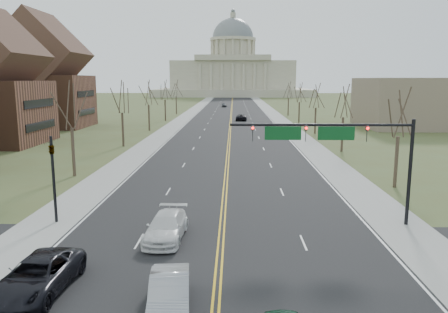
{
  "coord_description": "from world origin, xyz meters",
  "views": [
    {
      "loc": [
        0.76,
        -15.17,
        9.76
      ],
      "look_at": [
        -0.1,
        22.86,
        3.0
      ],
      "focal_mm": 35.0,
      "sensor_mm": 36.0,
      "label": 1
    }
  ],
  "objects_px": {
    "signal_left": "(53,170)",
    "car_sb_inner_second": "(166,227)",
    "signal_mast": "(335,141)",
    "car_sb_inner_lead": "(169,294)",
    "car_far_sb": "(224,105)",
    "car_far_nb": "(241,117)",
    "car_sb_outer_lead": "(37,276)"
  },
  "relations": [
    {
      "from": "car_sb_inner_second",
      "to": "car_far_nb",
      "type": "bearing_deg",
      "value": 88.19
    },
    {
      "from": "signal_left",
      "to": "car_sb_inner_second",
      "type": "relative_size",
      "value": 1.11
    },
    {
      "from": "car_sb_inner_lead",
      "to": "car_far_sb",
      "type": "height_order",
      "value": "car_sb_inner_lead"
    },
    {
      "from": "car_sb_inner_lead",
      "to": "signal_left",
      "type": "bearing_deg",
      "value": 123.61
    },
    {
      "from": "car_sb_inner_lead",
      "to": "car_far_sb",
      "type": "distance_m",
      "value": 138.2
    },
    {
      "from": "signal_left",
      "to": "car_far_nb",
      "type": "distance_m",
      "value": 77.32
    },
    {
      "from": "car_sb_outer_lead",
      "to": "car_sb_inner_second",
      "type": "distance_m",
      "value": 8.52
    },
    {
      "from": "car_sb_inner_lead",
      "to": "car_far_nb",
      "type": "height_order",
      "value": "car_sb_inner_lead"
    },
    {
      "from": "car_sb_inner_second",
      "to": "car_far_nb",
      "type": "height_order",
      "value": "car_sb_inner_second"
    },
    {
      "from": "signal_left",
      "to": "car_far_nb",
      "type": "bearing_deg",
      "value": 79.53
    },
    {
      "from": "car_sb_inner_lead",
      "to": "car_far_nb",
      "type": "bearing_deg",
      "value": 81.14
    },
    {
      "from": "signal_left",
      "to": "car_sb_inner_second",
      "type": "xyz_separation_m",
      "value": [
        8.11,
        -3.07,
        -2.92
      ]
    },
    {
      "from": "car_sb_outer_lead",
      "to": "car_far_nb",
      "type": "relative_size",
      "value": 1.05
    },
    {
      "from": "car_sb_inner_lead",
      "to": "signal_mast",
      "type": "bearing_deg",
      "value": 45.06
    },
    {
      "from": "car_sb_inner_second",
      "to": "car_far_sb",
      "type": "height_order",
      "value": "car_sb_inner_second"
    },
    {
      "from": "signal_mast",
      "to": "signal_left",
      "type": "xyz_separation_m",
      "value": [
        -18.95,
        0.0,
        -2.05
      ]
    },
    {
      "from": "signal_mast",
      "to": "car_sb_inner_lead",
      "type": "height_order",
      "value": "signal_mast"
    },
    {
      "from": "signal_mast",
      "to": "car_far_nb",
      "type": "relative_size",
      "value": 2.21
    },
    {
      "from": "signal_left",
      "to": "signal_mast",
      "type": "bearing_deg",
      "value": -0.0
    },
    {
      "from": "car_sb_outer_lead",
      "to": "car_far_sb",
      "type": "relative_size",
      "value": 1.4
    },
    {
      "from": "car_sb_outer_lead",
      "to": "car_sb_inner_second",
      "type": "height_order",
      "value": "car_sb_outer_lead"
    },
    {
      "from": "car_far_sb",
      "to": "car_sb_inner_second",
      "type": "bearing_deg",
      "value": -93.34
    },
    {
      "from": "signal_left",
      "to": "car_sb_inner_lead",
      "type": "bearing_deg",
      "value": -50.47
    },
    {
      "from": "signal_left",
      "to": "car_far_sb",
      "type": "distance_m",
      "value": 126.96
    },
    {
      "from": "car_sb_inner_lead",
      "to": "car_sb_outer_lead",
      "type": "xyz_separation_m",
      "value": [
        -6.33,
        1.53,
        0.01
      ]
    },
    {
      "from": "signal_left",
      "to": "car_sb_outer_lead",
      "type": "relative_size",
      "value": 1.04
    },
    {
      "from": "car_sb_outer_lead",
      "to": "car_sb_inner_second",
      "type": "bearing_deg",
      "value": 58.36
    },
    {
      "from": "signal_left",
      "to": "car_sb_outer_lead",
      "type": "xyz_separation_m",
      "value": [
        3.23,
        -10.06,
        -2.9
      ]
    },
    {
      "from": "car_sb_inner_lead",
      "to": "car_far_nb",
      "type": "distance_m",
      "value": 87.67
    },
    {
      "from": "signal_mast",
      "to": "car_far_sb",
      "type": "relative_size",
      "value": 2.94
    },
    {
      "from": "signal_left",
      "to": "car_sb_inner_lead",
      "type": "relative_size",
      "value": 1.25
    },
    {
      "from": "signal_mast",
      "to": "car_far_nb",
      "type": "height_order",
      "value": "signal_mast"
    }
  ]
}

